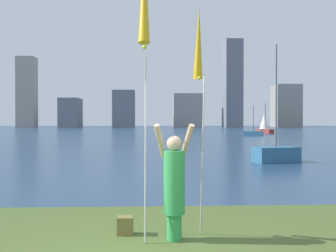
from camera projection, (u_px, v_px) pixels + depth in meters
The scene contains 14 objects.
ground at pixel (153, 133), 55.52m from camera, with size 120.00×138.00×0.12m.
person at pixel (174, 183), 5.73m from camera, with size 0.65×0.48×1.79m.
kite_flag_left at pixel (144, 0), 5.16m from camera, with size 0.16×1.07×4.30m.
kite_flag_right at pixel (199, 48), 6.27m from camera, with size 0.16×0.89×3.72m.
bag at pixel (125, 225), 6.01m from camera, with size 0.25×0.21×0.28m.
sailboat_0 at pixel (253, 133), 44.72m from camera, with size 2.47×1.58×3.59m.
sailboat_4 at pixel (265, 124), 52.30m from camera, with size 1.90×2.89×4.20m.
sailboat_8 at pixel (276, 154), 16.29m from camera, with size 2.05×1.34×5.12m.
skyline_tower_0 at pixel (27, 92), 97.49m from camera, with size 4.58×4.00×18.29m.
skyline_tower_1 at pixel (71, 113), 96.98m from camera, with size 5.00×7.19×7.49m.
skyline_tower_2 at pixel (124, 109), 96.74m from camera, with size 5.61×4.80×9.54m.
skyline_tower_3 at pixel (188, 110), 99.91m from camera, with size 7.64×4.55×8.90m.
skyline_tower_4 at pixel (232, 84), 96.61m from camera, with size 4.34×6.16×22.36m.
skyline_tower_5 at pixel (286, 106), 102.06m from camera, with size 6.40×7.29×11.44m.
Camera 1 is at (0.04, -4.59, 1.84)m, focal length 39.98 mm.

